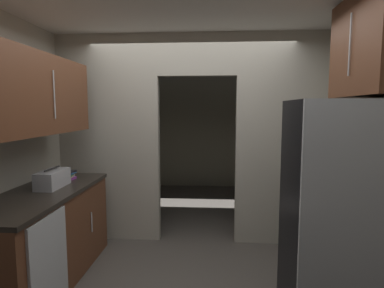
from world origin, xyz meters
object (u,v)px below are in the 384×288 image
at_px(refrigerator, 342,212).
at_px(book_stack, 69,175).
at_px(dishwasher, 49,268).
at_px(boombox, 52,179).

relative_size(refrigerator, book_stack, 10.54).
bearing_deg(dishwasher, refrigerator, 4.62).
bearing_deg(book_stack, dishwasher, -73.83).
height_order(dishwasher, boombox, boombox).
bearing_deg(boombox, book_stack, 88.97).
bearing_deg(refrigerator, book_stack, 162.50).
bearing_deg(dishwasher, book_stack, 106.17).
distance_m(dishwasher, boombox, 0.94).
bearing_deg(dishwasher, boombox, 114.03).
height_order(dishwasher, book_stack, book_stack).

